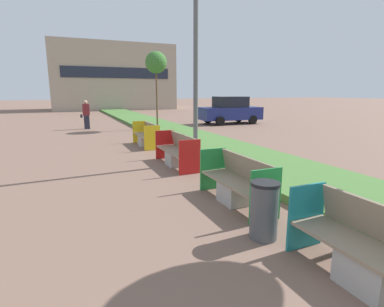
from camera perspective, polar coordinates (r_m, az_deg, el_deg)
name	(u,v)px	position (r m, az deg, el deg)	size (l,w,h in m)	color
planter_grass_strip	(213,146)	(11.79, 4.09, 1.40)	(2.80, 120.00, 0.18)	#4C7A38
building_backdrop	(113,78)	(40.02, -14.87, 13.81)	(14.42, 7.32, 7.81)	tan
bench_teal_frame	(374,258)	(4.10, 31.34, -16.67)	(0.65, 2.06, 0.94)	#ADA8A0
bench_green_frame	(237,185)	(6.07, 8.49, -5.99)	(0.65, 2.00, 0.94)	#ADA8A0
bench_red_frame	(177,153)	(9.05, -2.86, 0.06)	(0.65, 2.20, 0.94)	#ADA8A0
bench_yellow_frame	(146,137)	(12.41, -8.66, 3.11)	(0.65, 2.01, 0.94)	#ADA8A0
litter_bin	(264,210)	(4.71, 13.57, -10.48)	(0.44, 0.44, 0.89)	#4C4F51
sapling_tree_far	(156,63)	(18.13, -6.87, 16.73)	(1.25, 1.25, 4.46)	brown
pedestrian_walking	(86,114)	(18.93, -19.51, 7.02)	(0.53, 0.24, 1.70)	#232633
parked_car_distant	(230,110)	(20.99, 7.29, 8.14)	(4.31, 2.03, 1.86)	navy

